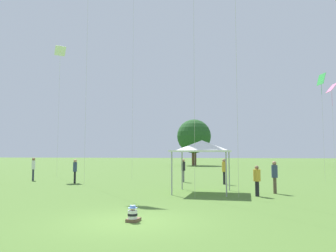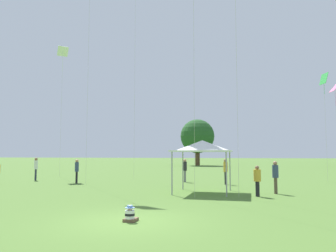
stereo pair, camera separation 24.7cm
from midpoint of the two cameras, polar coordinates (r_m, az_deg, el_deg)
The scene contains 13 objects.
ground_plane at distance 11.08m, azimuth -6.13°, elevation -16.23°, with size 300.00×300.00×0.00m, color #4C702D.
seated_toddler at distance 11.03m, azimuth -5.96°, elevation -15.14°, with size 0.42×0.50×0.53m.
person_standing_0 at distance 25.21m, azimuth -15.33°, elevation -7.15°, with size 0.35×0.35×1.77m.
person_standing_2 at distance 19.14m, azimuth 18.55°, elevation -7.93°, with size 0.39×0.39×1.78m.
person_standing_3 at distance 17.68m, azimuth 15.68°, elevation -8.76°, with size 0.48×0.48×1.57m.
person_standing_4 at distance 23.90m, azimuth 10.28°, elevation -7.32°, with size 0.42×0.42×1.82m.
person_standing_5 at distance 29.14m, azimuth -21.79°, elevation -6.52°, with size 0.40×0.40×1.86m.
person_standing_6 at distance 25.51m, azimuth 3.24°, elevation -7.30°, with size 0.41×0.41×1.78m.
canopy_tent at distance 18.72m, azimuth 6.38°, elevation -3.54°, with size 3.35×3.35×2.95m.
kite_2 at distance 34.21m, azimuth -17.66°, elevation 11.58°, with size 1.16×1.11×12.56m.
kite_4 at distance 28.74m, azimuth 25.74°, elevation 6.97°, with size 0.53×0.95×8.50m.
kite_6 at distance 35.03m, azimuth 27.25°, elevation 5.68°, with size 0.88×1.18×8.86m.
distant_tree_1 at distance 60.74m, azimuth 5.25°, elevation -1.81°, with size 6.26×6.26×8.52m.
Camera 2 is at (3.36, -10.34, 2.20)m, focal length 35.00 mm.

